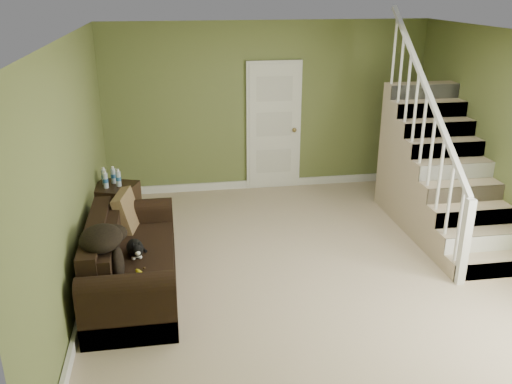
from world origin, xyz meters
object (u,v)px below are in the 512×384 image
object	(u,v)px
sofa	(129,265)
side_table	(116,208)
banana	(140,273)
cat	(135,249)

from	to	relation	value
sofa	side_table	world-z (taller)	side_table
side_table	banana	world-z (taller)	side_table
sofa	banana	distance (m)	0.52
sofa	banana	world-z (taller)	sofa
cat	banana	xyz separation A→B (m)	(0.06, -0.42, -0.06)
sofa	side_table	bearing A→B (deg)	99.29
cat	banana	world-z (taller)	cat
sofa	cat	size ratio (longest dim) A/B	4.43
side_table	cat	bearing A→B (deg)	-78.30
side_table	banana	xyz separation A→B (m)	(0.40, -2.07, 0.13)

